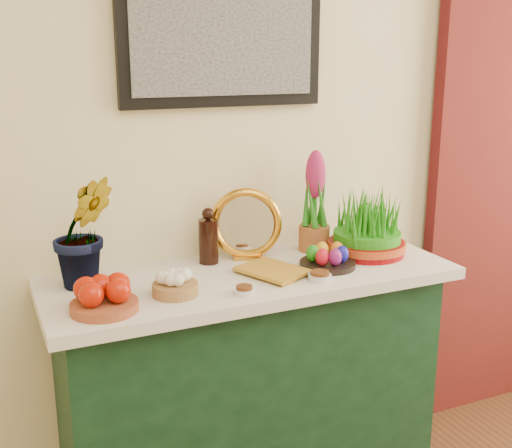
{
  "coord_description": "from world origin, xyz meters",
  "views": [
    {
      "loc": [
        -0.95,
        0.1,
        1.61
      ],
      "look_at": [
        -0.12,
        1.95,
        1.07
      ],
      "focal_mm": 45.0,
      "sensor_mm": 36.0,
      "label": 1
    }
  ],
  "objects_px": {
    "hyacinth_green": "(83,214)",
    "sideboard": "(250,393)",
    "book": "(256,276)",
    "mirror": "(246,225)",
    "wheatgrass_sabzeh": "(367,227)"
  },
  "relations": [
    {
      "from": "hyacinth_green",
      "to": "wheatgrass_sabzeh",
      "type": "distance_m",
      "value": 1.02
    },
    {
      "from": "sideboard",
      "to": "book",
      "type": "bearing_deg",
      "value": -101.49
    },
    {
      "from": "hyacinth_green",
      "to": "sideboard",
      "type": "bearing_deg",
      "value": -12.33
    },
    {
      "from": "hyacinth_green",
      "to": "mirror",
      "type": "xyz_separation_m",
      "value": [
        0.58,
        0.06,
        -0.11
      ]
    },
    {
      "from": "hyacinth_green",
      "to": "wheatgrass_sabzeh",
      "type": "xyz_separation_m",
      "value": [
        1.0,
        -0.08,
        -0.14
      ]
    },
    {
      "from": "sideboard",
      "to": "book",
      "type": "relative_size",
      "value": 5.95
    },
    {
      "from": "wheatgrass_sabzeh",
      "to": "hyacinth_green",
      "type": "bearing_deg",
      "value": 175.21
    },
    {
      "from": "mirror",
      "to": "sideboard",
      "type": "bearing_deg",
      "value": -108.68
    },
    {
      "from": "book",
      "to": "mirror",
      "type": "bearing_deg",
      "value": 50.74
    },
    {
      "from": "hyacinth_green",
      "to": "book",
      "type": "bearing_deg",
      "value": -22.27
    },
    {
      "from": "sideboard",
      "to": "mirror",
      "type": "xyz_separation_m",
      "value": [
        0.05,
        0.14,
        0.59
      ]
    },
    {
      "from": "sideboard",
      "to": "mirror",
      "type": "bearing_deg",
      "value": 71.32
    },
    {
      "from": "book",
      "to": "hyacinth_green",
      "type": "bearing_deg",
      "value": 137.32
    },
    {
      "from": "hyacinth_green",
      "to": "wheatgrass_sabzeh",
      "type": "height_order",
      "value": "hyacinth_green"
    },
    {
      "from": "mirror",
      "to": "book",
      "type": "distance_m",
      "value": 0.27
    }
  ]
}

